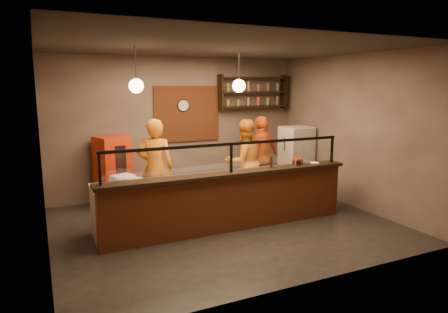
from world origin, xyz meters
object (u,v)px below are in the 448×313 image
cook_left (155,168)px  pepper_mill (271,162)px  red_cooler (113,171)px  condiment_caddy (298,162)px  wall_clock (183,105)px  fridge (296,159)px  cook_mid (244,162)px  cook_right (262,157)px  pizza_dough (224,174)px

cook_left → pepper_mill: size_ratio=9.44×
cook_left → red_cooler: (-0.62, 1.12, -0.22)m
red_cooler → condiment_caddy: red_cooler is taller
cook_left → pepper_mill: cook_left is taller
wall_clock → cook_left: (-1.10, -1.43, -1.13)m
fridge → pepper_mill: size_ratio=7.73×
red_cooler → condiment_caddy: 3.90m
wall_clock → fridge: size_ratio=0.19×
cook_mid → cook_right: bearing=-160.0°
cook_right → pepper_mill: (-0.72, -1.55, 0.22)m
wall_clock → condiment_caddy: 3.18m
pizza_dough → pepper_mill: pepper_mill is taller
red_cooler → pizza_dough: 2.59m
condiment_caddy → pepper_mill: size_ratio=0.78×
cook_mid → pepper_mill: bearing=83.1°
cook_mid → fridge: size_ratio=1.16×
cook_right → condiment_caddy: 1.53m
wall_clock → cook_mid: 2.03m
cook_left → cook_right: bearing=-151.8°
red_cooler → pepper_mill: bearing=-63.3°
pizza_dough → cook_right: bearing=35.9°
wall_clock → pizza_dough: (0.01, -2.23, -1.19)m
wall_clock → cook_right: size_ratio=0.16×
cook_mid → condiment_caddy: cook_mid is taller
cook_mid → fridge: 1.66m
pizza_dough → cook_mid: bearing=43.6°
cook_right → cook_left: bearing=-16.3°
wall_clock → cook_right: (1.46, -1.18, -1.16)m
cook_left → cook_mid: bearing=-156.5°
cook_mid → pizza_dough: cook_mid is taller
cook_right → condiment_caddy: cook_right is taller
wall_clock → red_cooler: (-1.72, -0.31, -1.35)m
cook_right → pepper_mill: 1.73m
cook_right → pepper_mill: bearing=43.1°
wall_clock → cook_right: bearing=-38.9°
pizza_dough → condiment_caddy: size_ratio=3.22×
cook_left → red_cooler: size_ratio=1.30×
wall_clock → red_cooler: wall_clock is taller
condiment_caddy → wall_clock: bearing=116.6°
cook_mid → pepper_mill: cook_mid is taller
cook_left → condiment_caddy: 2.76m
red_cooler → condiment_caddy: bearing=-56.7°
cook_mid → condiment_caddy: 1.39m
cook_mid → red_cooler: size_ratio=1.23×
cook_left → fridge: 3.62m
wall_clock → pizza_dough: 2.53m
red_cooler → cook_right: bearing=-34.0°
red_cooler → pizza_dough: bearing=-66.6°
wall_clock → pizza_dough: wall_clock is taller
wall_clock → pepper_mill: bearing=-74.8°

